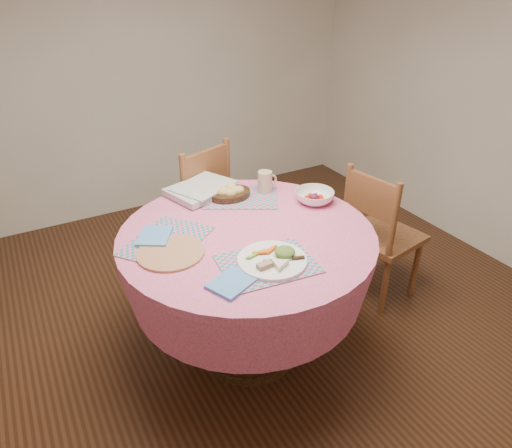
{
  "coord_description": "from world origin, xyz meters",
  "views": [
    {
      "loc": [
        -0.89,
        -1.67,
        1.86
      ],
      "look_at": [
        0.05,
        0.0,
        0.78
      ],
      "focal_mm": 32.0,
      "sensor_mm": 36.0,
      "label": 1
    }
  ],
  "objects_px": {
    "dinner_plate": "(274,259)",
    "latte_mug": "(265,182)",
    "chair_right": "(379,233)",
    "chair_back": "(194,208)",
    "fruit_bowl": "(314,197)",
    "dining_table": "(247,265)",
    "wicker_trivet": "(171,253)",
    "bread_bowl": "(230,192)"
  },
  "relations": [
    {
      "from": "dining_table",
      "to": "chair_right",
      "type": "height_order",
      "value": "chair_right"
    },
    {
      "from": "dinner_plate",
      "to": "chair_right",
      "type": "bearing_deg",
      "value": 19.07
    },
    {
      "from": "wicker_trivet",
      "to": "bread_bowl",
      "type": "relative_size",
      "value": 1.3
    },
    {
      "from": "dining_table",
      "to": "wicker_trivet",
      "type": "xyz_separation_m",
      "value": [
        -0.39,
        -0.0,
        0.2
      ]
    },
    {
      "from": "dining_table",
      "to": "wicker_trivet",
      "type": "bearing_deg",
      "value": -179.5
    },
    {
      "from": "latte_mug",
      "to": "fruit_bowl",
      "type": "height_order",
      "value": "latte_mug"
    },
    {
      "from": "dinner_plate",
      "to": "wicker_trivet",
      "type": "bearing_deg",
      "value": 141.96
    },
    {
      "from": "dining_table",
      "to": "chair_right",
      "type": "bearing_deg",
      "value": 2.41
    },
    {
      "from": "chair_back",
      "to": "fruit_bowl",
      "type": "bearing_deg",
      "value": 99.34
    },
    {
      "from": "chair_back",
      "to": "wicker_trivet",
      "type": "distance_m",
      "value": 0.98
    },
    {
      "from": "wicker_trivet",
      "to": "dinner_plate",
      "type": "bearing_deg",
      "value": -38.04
    },
    {
      "from": "chair_right",
      "to": "bread_bowl",
      "type": "xyz_separation_m",
      "value": [
        -0.83,
        0.33,
        0.32
      ]
    },
    {
      "from": "dining_table",
      "to": "chair_back",
      "type": "relative_size",
      "value": 1.31
    },
    {
      "from": "chair_right",
      "to": "dinner_plate",
      "type": "relative_size",
      "value": 2.94
    },
    {
      "from": "chair_back",
      "to": "dinner_plate",
      "type": "distance_m",
      "value": 1.15
    },
    {
      "from": "chair_right",
      "to": "wicker_trivet",
      "type": "distance_m",
      "value": 1.34
    },
    {
      "from": "dining_table",
      "to": "bread_bowl",
      "type": "relative_size",
      "value": 5.39
    },
    {
      "from": "dining_table",
      "to": "dinner_plate",
      "type": "height_order",
      "value": "dinner_plate"
    },
    {
      "from": "dining_table",
      "to": "chair_right",
      "type": "relative_size",
      "value": 1.4
    },
    {
      "from": "chair_back",
      "to": "wicker_trivet",
      "type": "xyz_separation_m",
      "value": [
        -0.44,
        -0.83,
        0.26
      ]
    },
    {
      "from": "wicker_trivet",
      "to": "bread_bowl",
      "type": "bearing_deg",
      "value": 37.64
    },
    {
      "from": "chair_right",
      "to": "latte_mug",
      "type": "distance_m",
      "value": 0.78
    },
    {
      "from": "chair_back",
      "to": "bread_bowl",
      "type": "xyz_separation_m",
      "value": [
        0.04,
        -0.46,
        0.29
      ]
    },
    {
      "from": "dinner_plate",
      "to": "latte_mug",
      "type": "distance_m",
      "value": 0.71
    },
    {
      "from": "dinner_plate",
      "to": "chair_back",
      "type": "bearing_deg",
      "value": 86.11
    },
    {
      "from": "bread_bowl",
      "to": "dining_table",
      "type": "bearing_deg",
      "value": -104.56
    },
    {
      "from": "dining_table",
      "to": "wicker_trivet",
      "type": "relative_size",
      "value": 4.13
    },
    {
      "from": "dinner_plate",
      "to": "fruit_bowl",
      "type": "xyz_separation_m",
      "value": [
        0.49,
        0.39,
        0.01
      ]
    },
    {
      "from": "wicker_trivet",
      "to": "latte_mug",
      "type": "height_order",
      "value": "latte_mug"
    },
    {
      "from": "dining_table",
      "to": "fruit_bowl",
      "type": "height_order",
      "value": "fruit_bowl"
    },
    {
      "from": "chair_right",
      "to": "fruit_bowl",
      "type": "distance_m",
      "value": 0.56
    },
    {
      "from": "chair_right",
      "to": "latte_mug",
      "type": "xyz_separation_m",
      "value": [
        -0.62,
        0.3,
        0.35
      ]
    },
    {
      "from": "chair_back",
      "to": "bread_bowl",
      "type": "relative_size",
      "value": 4.11
    },
    {
      "from": "chair_back",
      "to": "wicker_trivet",
      "type": "relative_size",
      "value": 3.15
    },
    {
      "from": "chair_back",
      "to": "latte_mug",
      "type": "xyz_separation_m",
      "value": [
        0.25,
        -0.49,
        0.32
      ]
    },
    {
      "from": "dinner_plate",
      "to": "fruit_bowl",
      "type": "bearing_deg",
      "value": 38.49
    },
    {
      "from": "bread_bowl",
      "to": "wicker_trivet",
      "type": "bearing_deg",
      "value": -142.36
    },
    {
      "from": "chair_right",
      "to": "latte_mug",
      "type": "bearing_deg",
      "value": 54.23
    },
    {
      "from": "dining_table",
      "to": "bread_bowl",
      "type": "bearing_deg",
      "value": 75.44
    },
    {
      "from": "chair_right",
      "to": "wicker_trivet",
      "type": "xyz_separation_m",
      "value": [
        -1.31,
        -0.04,
        0.3
      ]
    },
    {
      "from": "dining_table",
      "to": "wicker_trivet",
      "type": "distance_m",
      "value": 0.43
    },
    {
      "from": "fruit_bowl",
      "to": "wicker_trivet",
      "type": "bearing_deg",
      "value": -172.91
    }
  ]
}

